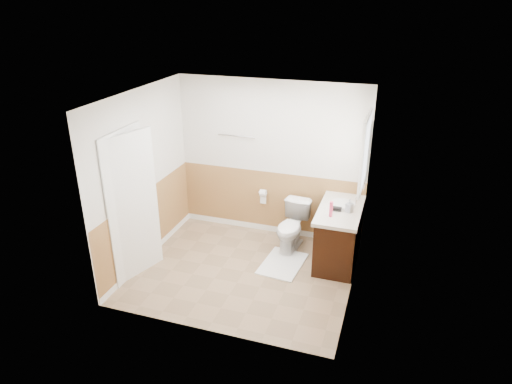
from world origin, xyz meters
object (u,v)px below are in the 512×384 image
(toilet, at_px, (292,227))
(lotion_bottle, at_px, (331,209))
(bath_mat, at_px, (283,264))
(soap_dispenser, at_px, (349,206))
(vanity_cabinet, at_px, (339,237))

(toilet, relative_size, lotion_bottle, 3.32)
(bath_mat, bearing_deg, toilet, 90.00)
(toilet, relative_size, soap_dispenser, 3.81)
(toilet, height_order, bath_mat, toilet)
(toilet, xyz_separation_m, vanity_cabinet, (0.74, -0.14, 0.03))
(vanity_cabinet, height_order, soap_dispenser, soap_dispenser)
(vanity_cabinet, distance_m, lotion_bottle, 0.64)
(lotion_bottle, bearing_deg, toilet, 146.05)
(bath_mat, height_order, soap_dispenser, soap_dispenser)
(toilet, xyz_separation_m, bath_mat, (0.00, -0.50, -0.36))
(vanity_cabinet, bearing_deg, bath_mat, -154.08)
(bath_mat, distance_m, soap_dispenser, 1.30)
(vanity_cabinet, distance_m, soap_dispenser, 0.56)
(bath_mat, xyz_separation_m, lotion_bottle, (0.64, 0.07, 0.95))
(toilet, bearing_deg, soap_dispenser, -8.31)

